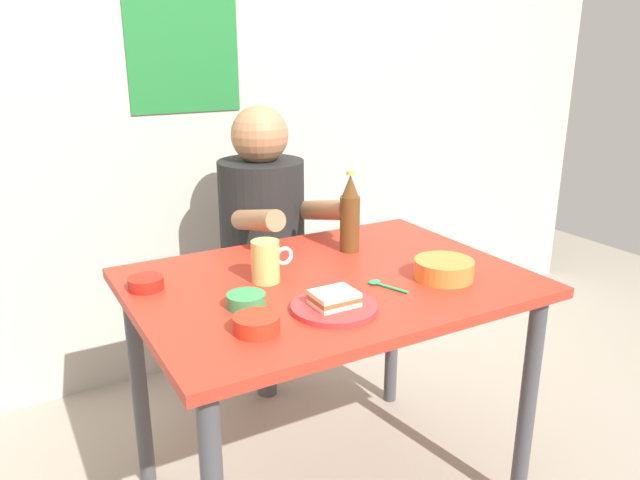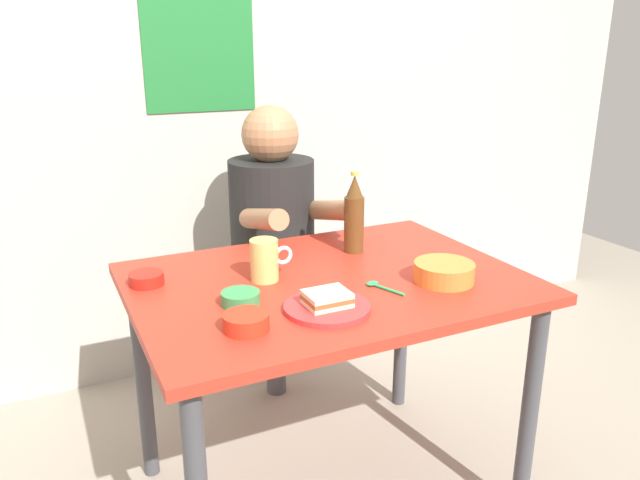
{
  "view_description": "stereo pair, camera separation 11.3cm",
  "coord_description": "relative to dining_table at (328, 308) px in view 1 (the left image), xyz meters",
  "views": [
    {
      "loc": [
        -0.83,
        -1.42,
        1.39
      ],
      "look_at": [
        0.0,
        0.05,
        0.84
      ],
      "focal_mm": 34.55,
      "sensor_mm": 36.0,
      "label": 1
    },
    {
      "loc": [
        -0.73,
        -1.47,
        1.39
      ],
      "look_at": [
        0.0,
        0.05,
        0.84
      ],
      "focal_mm": 34.55,
      "sensor_mm": 36.0,
      "label": 2
    }
  ],
  "objects": [
    {
      "name": "dip_bowl_green",
      "position": [
        -0.28,
        -0.07,
        0.11
      ],
      "size": [
        0.1,
        0.1,
        0.03
      ],
      "color": "#388C4C",
      "rests_on": "dining_table"
    },
    {
      "name": "dining_table",
      "position": [
        0.0,
        0.0,
        0.0
      ],
      "size": [
        1.1,
        0.8,
        0.74
      ],
      "color": "#B72D1E",
      "rests_on": "ground"
    },
    {
      "name": "soup_bowl_orange",
      "position": [
        0.28,
        -0.16,
        0.12
      ],
      "size": [
        0.17,
        0.17,
        0.05
      ],
      "color": "orange",
      "rests_on": "dining_table"
    },
    {
      "name": "plate_orange",
      "position": [
        -0.1,
        -0.2,
        0.1
      ],
      "size": [
        0.22,
        0.22,
        0.01
      ],
      "primitive_type": "cylinder",
      "color": "red",
      "rests_on": "dining_table"
    },
    {
      "name": "spoon",
      "position": [
        0.09,
        -0.13,
        0.1
      ],
      "size": [
        0.06,
        0.12,
        0.01
      ],
      "color": "#26A559",
      "rests_on": "dining_table"
    },
    {
      "name": "sambal_bowl_red",
      "position": [
        -0.48,
        0.17,
        0.11
      ],
      "size": [
        0.1,
        0.1,
        0.03
      ],
      "color": "#B21E14",
      "rests_on": "dining_table"
    },
    {
      "name": "person_seated",
      "position": [
        0.08,
        0.62,
        0.12
      ],
      "size": [
        0.33,
        0.56,
        0.72
      ],
      "color": "black",
      "rests_on": "stool"
    },
    {
      "name": "stool",
      "position": [
        0.08,
        0.63,
        -0.3
      ],
      "size": [
        0.34,
        0.34,
        0.45
      ],
      "color": "#4C4C51",
      "rests_on": "ground"
    },
    {
      "name": "sandwich",
      "position": [
        -0.1,
        -0.2,
        0.13
      ],
      "size": [
        0.11,
        0.09,
        0.04
      ],
      "color": "beige",
      "rests_on": "plate_orange"
    },
    {
      "name": "beer_bottle",
      "position": [
        0.18,
        0.18,
        0.21
      ],
      "size": [
        0.06,
        0.06,
        0.26
      ],
      "color": "#593819",
      "rests_on": "dining_table"
    },
    {
      "name": "sauce_bowl_chili",
      "position": [
        -0.32,
        -0.21,
        0.12
      ],
      "size": [
        0.11,
        0.11,
        0.04
      ],
      "color": "red",
      "rests_on": "dining_table"
    },
    {
      "name": "wall_back",
      "position": [
        -0.0,
        1.05,
        0.65
      ],
      "size": [
        4.4,
        0.09,
        2.6
      ],
      "color": "#ADA89E",
      "rests_on": "ground"
    },
    {
      "name": "beer_mug",
      "position": [
        -0.17,
        0.06,
        0.15
      ],
      "size": [
        0.13,
        0.08,
        0.12
      ],
      "color": "#D1BC66",
      "rests_on": "dining_table"
    }
  ]
}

